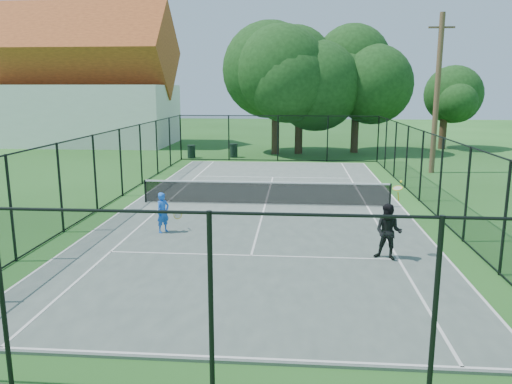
# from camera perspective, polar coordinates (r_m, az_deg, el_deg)

# --- Properties ---
(ground) EXTENTS (120.00, 120.00, 0.00)m
(ground) POSITION_cam_1_polar(r_m,az_deg,el_deg) (20.42, 1.07, -1.60)
(ground) COLOR #23551D
(tennis_court) EXTENTS (11.00, 24.00, 0.06)m
(tennis_court) POSITION_cam_1_polar(r_m,az_deg,el_deg) (20.41, 1.07, -1.51)
(tennis_court) COLOR #515F59
(tennis_court) RESTS_ON ground
(tennis_net) EXTENTS (10.08, 0.08, 0.95)m
(tennis_net) POSITION_cam_1_polar(r_m,az_deg,el_deg) (20.30, 1.08, -0.01)
(tennis_net) COLOR black
(tennis_net) RESTS_ON tennis_court
(fence) EXTENTS (13.10, 26.10, 3.00)m
(fence) POSITION_cam_1_polar(r_m,az_deg,el_deg) (20.13, 1.09, 2.56)
(fence) COLOR black
(fence) RESTS_ON ground
(tree_near_left) EXTENTS (7.20, 7.20, 9.39)m
(tree_near_left) POSITION_cam_1_polar(r_m,az_deg,el_deg) (36.48, 2.29, 13.41)
(tree_near_left) COLOR #332114
(tree_near_left) RESTS_ON ground
(tree_near_mid) EXTENTS (6.45, 6.45, 8.43)m
(tree_near_mid) POSITION_cam_1_polar(r_m,az_deg,el_deg) (36.81, 5.00, 12.45)
(tree_near_mid) COLOR #332114
(tree_near_mid) RESTS_ON ground
(tree_near_right) EXTENTS (5.84, 5.84, 8.06)m
(tree_near_right) POSITION_cam_1_polar(r_m,az_deg,el_deg) (38.07, 11.44, 12.14)
(tree_near_right) COLOR #332114
(tree_near_right) RESTS_ON ground
(tree_far_right) EXTENTS (4.55, 4.55, 6.02)m
(tree_far_right) POSITION_cam_1_polar(r_m,az_deg,el_deg) (42.21, 20.80, 9.66)
(tree_far_right) COLOR #332114
(tree_far_right) RESTS_ON ground
(building) EXTENTS (15.30, 8.15, 11.87)m
(building) POSITION_cam_1_polar(r_m,az_deg,el_deg) (45.63, -19.29, 11.38)
(building) COLOR silver
(building) RESTS_ON ground
(trash_bin_left) EXTENTS (0.58, 0.58, 0.89)m
(trash_bin_left) POSITION_cam_1_polar(r_m,az_deg,el_deg) (34.81, -7.39, 4.62)
(trash_bin_left) COLOR black
(trash_bin_left) RESTS_ON ground
(trash_bin_right) EXTENTS (0.58, 0.58, 0.95)m
(trash_bin_right) POSITION_cam_1_polar(r_m,az_deg,el_deg) (34.89, -2.57, 4.77)
(trash_bin_right) COLOR black
(trash_bin_right) RESTS_ON ground
(utility_pole) EXTENTS (1.40, 0.30, 8.73)m
(utility_pole) POSITION_cam_1_polar(r_m,az_deg,el_deg) (29.85, 19.97, 10.51)
(utility_pole) COLOR #4C3823
(utility_pole) RESTS_ON ground
(player_blue) EXTENTS (0.86, 0.58, 1.33)m
(player_blue) POSITION_cam_1_polar(r_m,az_deg,el_deg) (16.64, -10.57, -2.32)
(player_blue) COLOR blue
(player_blue) RESTS_ON tennis_court
(player_black) EXTENTS (0.93, 0.91, 2.17)m
(player_black) POSITION_cam_1_polar(r_m,az_deg,el_deg) (14.22, 14.90, -4.42)
(player_black) COLOR black
(player_black) RESTS_ON tennis_court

